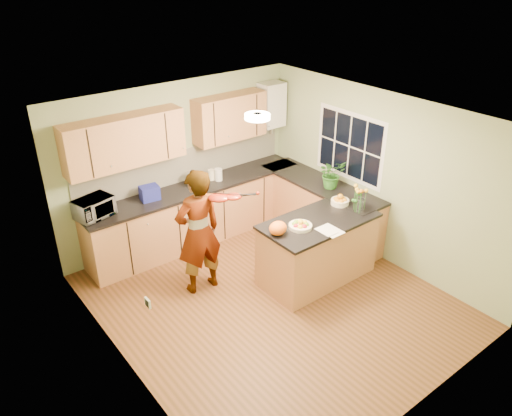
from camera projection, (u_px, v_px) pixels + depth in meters
floor at (271, 300)px, 6.67m from camera, size 4.50×4.50×0.00m
ceiling at (274, 120)px, 5.51m from camera, size 4.00×4.50×0.02m
wall_back at (179, 163)px, 7.66m from camera, size 4.00×0.02×2.50m
wall_front at (431, 313)px, 4.52m from camera, size 4.00×0.02×2.50m
wall_left at (119, 278)px, 5.00m from camera, size 0.02×4.50×2.50m
wall_right at (379, 177)px, 7.18m from camera, size 0.02×4.50×2.50m
back_counter at (198, 213)px, 7.87m from camera, size 3.64×0.62×0.94m
right_counter at (319, 209)px, 7.97m from camera, size 0.62×2.24×0.94m
splashback at (185, 165)px, 7.73m from camera, size 3.60×0.02×0.52m
upper_cabinets at (171, 131)px, 7.17m from camera, size 3.20×0.34×0.70m
boiler at (271, 105)px, 8.18m from camera, size 0.40×0.30×0.86m
window_right at (350, 146)px, 7.46m from camera, size 0.01×1.30×1.05m
light_switch at (148, 303)px, 4.57m from camera, size 0.02×0.09×0.09m
ceiling_lamp at (257, 116)px, 5.74m from camera, size 0.30×0.30×0.07m
peninsula_island at (317, 249)px, 6.93m from camera, size 1.63×0.83×0.93m
fruit_dish at (300, 225)px, 6.51m from camera, size 0.31×0.31×0.11m
orange_bowl at (340, 200)px, 7.09m from camera, size 0.26×0.26×0.15m
flower_vase at (362, 193)px, 6.79m from camera, size 0.23×0.23×0.43m
orange_bag at (278, 228)px, 6.33m from camera, size 0.25×0.21×0.18m
papers at (330, 230)px, 6.45m from camera, size 0.24×0.32×0.01m
violinist at (198, 232)px, 6.52m from camera, size 0.67×0.46×1.77m
violin at (219, 198)px, 6.23m from camera, size 0.70×0.61×0.18m
microwave at (94, 208)px, 6.71m from camera, size 0.57×0.45×0.27m
blue_box at (150, 193)px, 7.19m from camera, size 0.29×0.22×0.21m
kettle at (193, 179)px, 7.55m from camera, size 0.18×0.18×0.33m
jar_cream at (211, 175)px, 7.82m from camera, size 0.12×0.12×0.17m
jar_white at (218, 175)px, 7.80m from camera, size 0.14×0.14×0.19m
potted_plant at (332, 174)px, 7.51m from camera, size 0.48×0.44×0.45m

